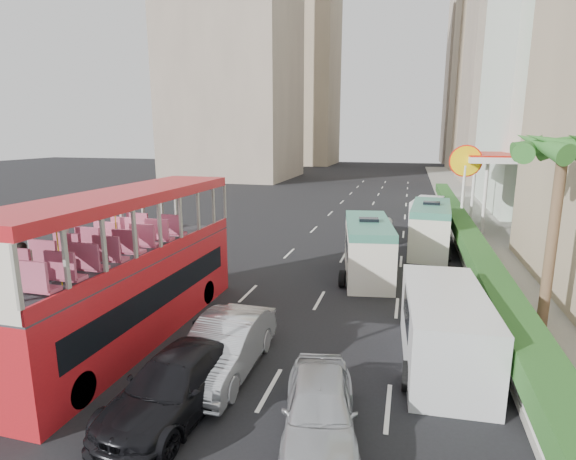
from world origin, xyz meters
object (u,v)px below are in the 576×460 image
(car_silver_lane_b, at_px, (319,435))
(shell_station, at_px, (508,192))
(minibus_near, at_px, (368,248))
(panel_van_near, at_px, (444,328))
(car_silver_lane_a, at_px, (226,371))
(car_black, at_px, (177,410))
(van_asset, at_px, (374,238))
(palm_tree, at_px, (552,240))
(minibus_far, at_px, (430,228))
(double_decker_bus, at_px, (129,266))
(panel_van_far, at_px, (427,211))

(car_silver_lane_b, bearing_deg, shell_station, 61.06)
(minibus_near, relative_size, panel_van_near, 1.09)
(car_silver_lane_a, relative_size, car_black, 0.97)
(van_asset, height_order, palm_tree, palm_tree)
(car_black, height_order, minibus_far, minibus_far)
(double_decker_bus, relative_size, minibus_near, 1.78)
(minibus_far, bearing_deg, shell_station, 58.53)
(double_decker_bus, relative_size, minibus_far, 1.73)
(van_asset, xyz_separation_m, shell_station, (9.09, 5.50, 2.75))
(shell_station, bearing_deg, double_decker_bus, -124.82)
(panel_van_near, xyz_separation_m, palm_tree, (3.53, 3.19, 2.25))
(double_decker_bus, xyz_separation_m, panel_van_far, (10.47, 23.55, -1.56))
(car_silver_lane_a, height_order, panel_van_far, panel_van_far)
(panel_van_near, distance_m, panel_van_far, 22.74)
(palm_tree, bearing_deg, car_black, -143.65)
(panel_van_far, bearing_deg, minibus_near, -92.28)
(van_asset, distance_m, palm_tree, 15.53)
(double_decker_bus, relative_size, car_black, 2.18)
(car_silver_lane_b, distance_m, panel_van_near, 5.37)
(minibus_near, xyz_separation_m, palm_tree, (6.60, -5.05, 2.01))
(minibus_near, distance_m, shell_station, 16.55)
(shell_station, bearing_deg, car_silver_lane_b, -108.18)
(car_silver_lane_b, height_order, car_black, car_black)
(minibus_far, relative_size, panel_van_far, 1.32)
(palm_tree, distance_m, shell_station, 19.14)
(car_black, bearing_deg, shell_station, 70.24)
(car_silver_lane_b, xyz_separation_m, van_asset, (-0.38, 21.01, 0.00))
(car_silver_lane_b, height_order, panel_van_far, panel_van_far)
(car_silver_lane_a, xyz_separation_m, panel_van_near, (6.22, 2.22, 1.13))
(car_silver_lane_a, xyz_separation_m, minibus_near, (3.15, 10.46, 1.37))
(car_silver_lane_b, height_order, van_asset, car_silver_lane_b)
(car_silver_lane_a, distance_m, panel_van_near, 6.70)
(shell_station, bearing_deg, panel_van_near, -104.47)
(car_silver_lane_b, xyz_separation_m, car_black, (-3.69, 0.00, 0.00))
(car_silver_lane_a, height_order, car_silver_lane_b, car_silver_lane_a)
(car_silver_lane_a, height_order, car_black, car_silver_lane_a)
(double_decker_bus, distance_m, minibus_far, 18.13)
(van_asset, distance_m, minibus_far, 4.56)
(van_asset, relative_size, minibus_near, 0.82)
(double_decker_bus, xyz_separation_m, car_black, (3.60, -3.51, -2.53))
(car_silver_lane_b, bearing_deg, minibus_near, 79.66)
(car_silver_lane_b, bearing_deg, minibus_far, 69.82)
(van_asset, relative_size, minibus_far, 0.80)
(car_silver_lane_a, relative_size, panel_van_far, 1.01)
(shell_station, bearing_deg, minibus_near, -122.24)
(panel_van_far, bearing_deg, van_asset, -110.01)
(panel_van_near, bearing_deg, van_asset, 98.09)
(double_decker_bus, height_order, van_asset, double_decker_bus)
(double_decker_bus, distance_m, panel_van_far, 25.82)
(palm_tree, bearing_deg, car_silver_lane_a, -150.97)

